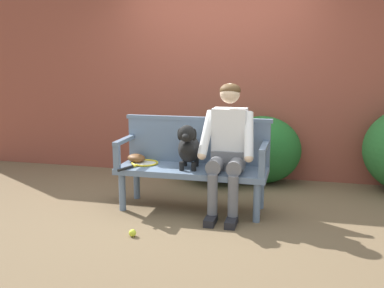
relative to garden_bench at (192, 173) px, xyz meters
name	(u,v)px	position (x,y,z in m)	size (l,w,h in m)	color
ground_plane	(192,209)	(0.00, 0.00, -0.39)	(40.00, 40.00, 0.00)	brown
brick_garden_fence	(220,84)	(0.00, 1.57, 0.83)	(8.00, 0.30, 2.44)	brown
hedge_bush_far_right	(262,150)	(0.62, 1.20, 0.04)	(0.96, 0.70, 0.85)	#1E5B23
hedge_bush_mid_right	(222,150)	(0.10, 1.17, 0.01)	(1.12, 1.01, 0.80)	#286B2D
garden_bench	(192,173)	(0.00, 0.00, 0.00)	(1.55, 0.53, 0.45)	slate
bench_backrest	(197,140)	(0.00, 0.24, 0.31)	(1.59, 0.06, 0.50)	slate
bench_armrest_left_end	(122,147)	(-0.74, -0.09, 0.26)	(0.06, 0.53, 0.28)	slate
bench_armrest_right_end	(263,154)	(0.74, -0.09, 0.26)	(0.06, 0.53, 0.28)	slate
person_seated	(228,144)	(0.38, -0.02, 0.33)	(0.56, 0.67, 1.32)	black
dog_on_bench	(189,147)	(-0.02, -0.07, 0.30)	(0.26, 0.48, 0.47)	black
tennis_racket	(143,163)	(-0.54, 0.02, 0.07)	(0.37, 0.58, 0.03)	yellow
baseball_glove	(136,158)	(-0.65, 0.09, 0.10)	(0.22, 0.17, 0.09)	brown
tennis_ball	(132,233)	(-0.34, -0.83, -0.36)	(0.07, 0.07, 0.07)	#CCDB33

